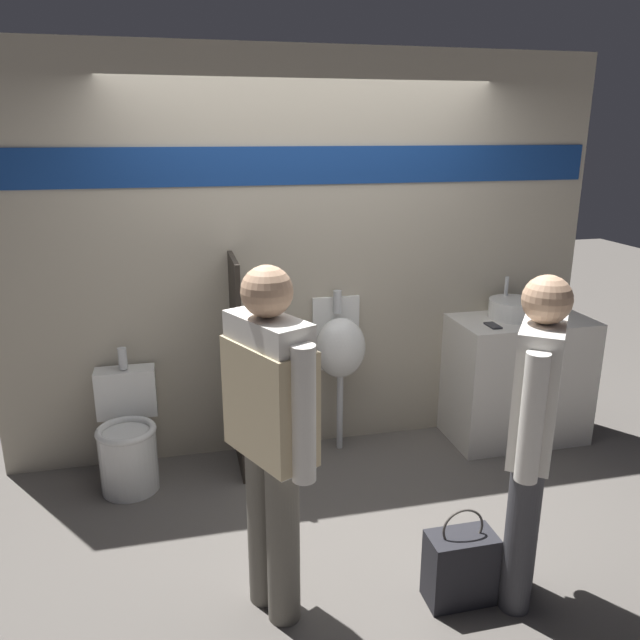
# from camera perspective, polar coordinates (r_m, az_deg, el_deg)

# --- Properties ---
(ground_plane) EXTENTS (16.00, 16.00, 0.00)m
(ground_plane) POSITION_cam_1_polar(r_m,az_deg,el_deg) (4.18, 0.56, -14.59)
(ground_plane) COLOR #5B5651
(display_wall) EXTENTS (4.08, 0.07, 2.70)m
(display_wall) POSITION_cam_1_polar(r_m,az_deg,el_deg) (4.23, -1.35, 5.67)
(display_wall) COLOR #B2A893
(display_wall) RESTS_ON ground_plane
(sink_counter) EXTENTS (0.97, 0.53, 0.91)m
(sink_counter) POSITION_cam_1_polar(r_m,az_deg,el_deg) (4.77, 17.58, -5.18)
(sink_counter) COLOR silver
(sink_counter) RESTS_ON ground_plane
(sink_basin) EXTENTS (0.35, 0.35, 0.27)m
(sink_basin) POSITION_cam_1_polar(r_m,az_deg,el_deg) (4.63, 17.28, 1.01)
(sink_basin) COLOR white
(sink_basin) RESTS_ON sink_counter
(cell_phone) EXTENTS (0.07, 0.14, 0.01)m
(cell_phone) POSITION_cam_1_polar(r_m,az_deg,el_deg) (4.39, 15.53, -0.49)
(cell_phone) COLOR #232328
(cell_phone) RESTS_ON sink_counter
(divider_near_counter) EXTENTS (0.03, 0.47, 1.44)m
(divider_near_counter) POSITION_cam_1_polar(r_m,az_deg,el_deg) (4.08, -7.54, -4.28)
(divider_near_counter) COLOR #28231E
(divider_near_counter) RESTS_ON ground_plane
(urinal_near_counter) EXTENTS (0.35, 0.27, 1.14)m
(urinal_near_counter) POSITION_cam_1_polar(r_m,az_deg,el_deg) (4.29, 1.84, -2.53)
(urinal_near_counter) COLOR silver
(urinal_near_counter) RESTS_ON ground_plane
(toilet) EXTENTS (0.38, 0.53, 0.86)m
(toilet) POSITION_cam_1_polar(r_m,az_deg,el_deg) (4.20, -17.16, -10.42)
(toilet) COLOR white
(toilet) RESTS_ON ground_plane
(person_in_vest) EXTENTS (0.38, 0.53, 1.66)m
(person_in_vest) POSITION_cam_1_polar(r_m,az_deg,el_deg) (2.75, -4.58, -9.36)
(person_in_vest) COLOR #666056
(person_in_vest) RESTS_ON ground_plane
(person_with_lanyard) EXTENTS (0.38, 0.47, 1.61)m
(person_with_lanyard) POSITION_cam_1_polar(r_m,az_deg,el_deg) (3.00, 18.88, -9.64)
(person_with_lanyard) COLOR #3D3D42
(person_with_lanyard) RESTS_ON ground_plane
(shopping_bag) EXTENTS (0.33, 0.18, 0.50)m
(shopping_bag) POSITION_cam_1_polar(r_m,az_deg,el_deg) (3.28, 12.68, -21.15)
(shopping_bag) COLOR #232328
(shopping_bag) RESTS_ON ground_plane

